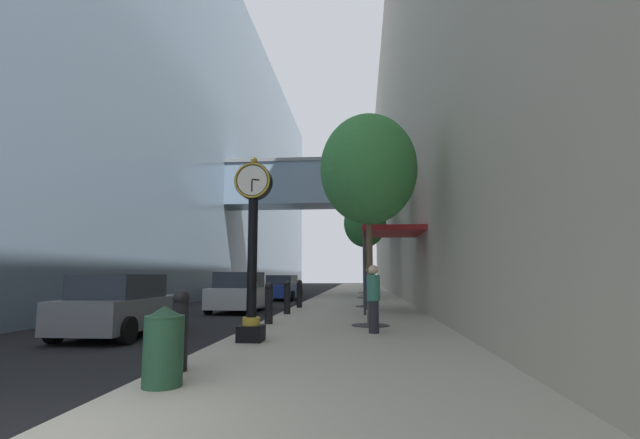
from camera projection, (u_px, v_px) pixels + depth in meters
ground_plane at (315, 298)px, 30.66m from camera, size 110.00×110.00×0.00m
sidewalk_right at (357, 296)px, 33.38m from camera, size 5.59×80.00×0.14m
building_block_left at (182, 139)px, 36.13m from camera, size 21.55×80.00×24.88m
building_block_right at (451, 114)px, 34.37m from camera, size 9.00×80.00×27.45m
street_clock at (253, 238)px, 10.22m from camera, size 0.84×0.55×4.16m
bollard_nearest at (180, 328)px, 6.98m from camera, size 0.26×0.26×1.23m
bollard_third at (269, 302)px, 13.64m from camera, size 0.26×0.26×1.23m
bollard_fourth at (287, 297)px, 16.96m from camera, size 0.26×0.26×1.23m
bollard_fifth at (299, 293)px, 20.29m from camera, size 0.26×0.26×1.23m
street_tree_near at (368, 170)px, 13.61m from camera, size 2.90×2.90×6.29m
street_tree_mid_near at (366, 189)px, 21.55m from camera, size 2.88×2.88×7.22m
street_tree_mid_far at (365, 223)px, 29.28m from camera, size 2.72×2.72×6.35m
street_tree_far at (364, 226)px, 37.18m from camera, size 2.42×2.42×6.86m
trash_bin at (164, 345)px, 6.00m from camera, size 0.53×0.53×1.05m
pedestrian_walking at (369, 287)px, 19.07m from camera, size 0.47×0.52×1.78m
pedestrian_by_clock at (373, 297)px, 11.47m from camera, size 0.48×0.48×1.71m
storefront_awning at (391, 233)px, 18.35m from camera, size 2.40×3.60×3.30m
car_blue_near at (283, 288)px, 28.90m from camera, size 2.08×4.52×1.57m
car_silver_mid at (240, 293)px, 19.71m from camera, size 2.14×4.41×1.71m
car_grey_far at (121, 306)px, 11.92m from camera, size 2.03×4.08×1.61m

